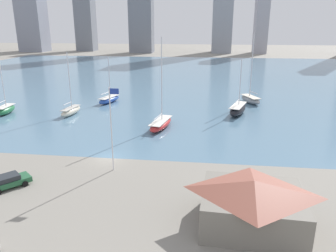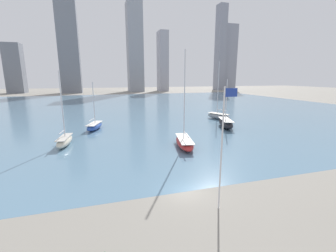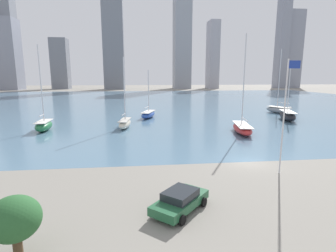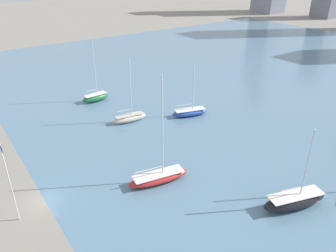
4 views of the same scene
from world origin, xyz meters
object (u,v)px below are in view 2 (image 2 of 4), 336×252
object	(u,v)px
sailboat_blue	(94,126)
sailboat_red	(184,142)
flag_pole	(222,145)
sailboat_cream	(65,140)
sailboat_black	(226,123)
sailboat_gray	(218,116)

from	to	relation	value
sailboat_blue	sailboat_red	world-z (taller)	sailboat_red
flag_pole	sailboat_cream	distance (m)	29.73
sailboat_cream	flag_pole	bearing A→B (deg)	-49.53
flag_pole	sailboat_black	xyz separation A→B (m)	(17.96, 29.29, -4.84)
flag_pole	sailboat_black	size ratio (longest dim) A/B	0.97
sailboat_cream	sailboat_gray	distance (m)	40.63
flag_pole	sailboat_gray	size ratio (longest dim) A/B	0.68
sailboat_blue	flag_pole	bearing A→B (deg)	-54.99
sailboat_cream	sailboat_gray	xyz separation A→B (m)	(37.76, 15.00, 0.05)
sailboat_red	sailboat_cream	bearing A→B (deg)	172.59
sailboat_black	sailboat_gray	bearing A→B (deg)	87.31
sailboat_blue	sailboat_gray	size ratio (longest dim) A/B	0.67
sailboat_blue	sailboat_gray	xyz separation A→B (m)	(33.12, 3.61, 0.15)
sailboat_red	sailboat_gray	bearing A→B (deg)	60.26
sailboat_red	sailboat_cream	size ratio (longest dim) A/B	1.26
sailboat_gray	sailboat_blue	bearing A→B (deg)	162.24
sailboat_black	sailboat_red	distance (m)	18.28
flag_pole	sailboat_gray	world-z (taller)	sailboat_gray
sailboat_blue	sailboat_black	bearing A→B (deg)	4.67
sailboat_black	sailboat_cream	xyz separation A→B (m)	(-34.03, -4.78, -0.13)
sailboat_black	sailboat_red	bearing A→B (deg)	-124.97
sailboat_gray	flag_pole	bearing A→B (deg)	-142.75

